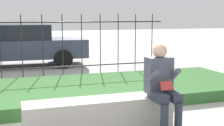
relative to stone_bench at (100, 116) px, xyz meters
name	(u,v)px	position (x,y,z in m)	size (l,w,h in m)	color
stone_bench	(100,116)	(0.00, 0.00, 0.00)	(2.21, 0.45, 0.47)	#ADA89E
person_seated_reader	(162,83)	(0.88, -0.26, 0.49)	(0.42, 0.73, 1.27)	black
grass_berm	(66,92)	(-0.17, 1.98, -0.10)	(8.14, 2.56, 0.23)	#33662D
iron_fence	(53,46)	(-0.17, 3.81, 0.68)	(6.14, 0.03, 1.71)	#232326
car_parked_center	(17,44)	(-1.01, 6.45, 0.52)	(4.48, 2.01, 1.39)	#383D56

